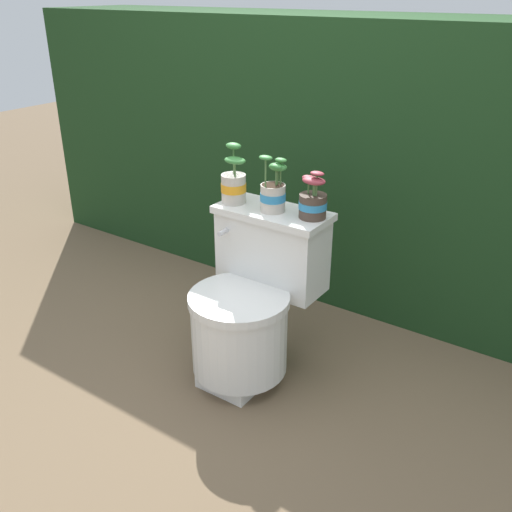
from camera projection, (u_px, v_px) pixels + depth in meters
ground_plane at (228, 375)px, 2.50m from camera, size 12.00×12.00×0.00m
hedge_backdrop at (354, 158)px, 3.04m from camera, size 3.99×0.68×1.42m
toilet at (251, 303)px, 2.41m from camera, size 0.49×0.57×0.71m
potted_plant_left at (234, 184)px, 2.41m from camera, size 0.13×0.11×0.26m
potted_plant_midleft at (273, 192)px, 2.32m from camera, size 0.11×0.12×0.24m
potted_plant_middle at (313, 201)px, 2.25m from camera, size 0.11×0.11×0.20m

